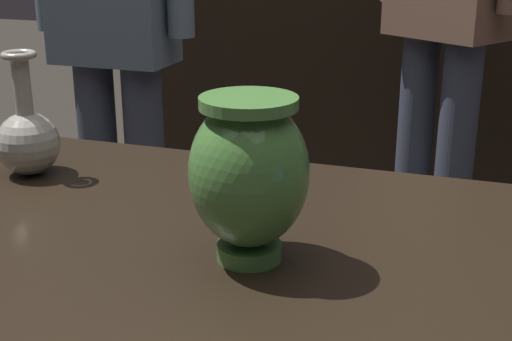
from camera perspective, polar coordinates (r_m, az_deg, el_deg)
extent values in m
cube|color=black|center=(0.84, 0.52, -7.77)|extent=(1.20, 0.64, 0.05)
cube|color=black|center=(3.00, 13.68, 5.47)|extent=(2.60, 0.40, 0.95)
cylinder|color=#477A38|center=(0.80, -0.55, -6.41)|extent=(0.07, 0.07, 0.02)
ellipsoid|color=#477A38|center=(0.77, -0.57, -0.21)|extent=(0.13, 0.13, 0.17)
cylinder|color=#477A38|center=(0.75, -0.59, 5.43)|extent=(0.11, 0.11, 0.01)
sphere|color=gray|center=(1.11, -17.69, 2.06)|extent=(0.09, 0.09, 0.09)
cylinder|color=gray|center=(1.09, -18.14, 6.36)|extent=(0.03, 0.03, 0.09)
torus|color=gray|center=(1.08, -18.39, 8.74)|extent=(0.05, 0.05, 0.01)
cylinder|color=#333847|center=(2.20, 15.37, -1.00)|extent=(0.11, 0.11, 0.85)
cylinder|color=#333847|center=(2.29, 12.37, -0.01)|extent=(0.11, 0.11, 0.85)
cylinder|color=#333847|center=(2.09, -8.62, -2.38)|extent=(0.11, 0.11, 0.80)
cylinder|color=#333847|center=(2.16, -12.16, -1.88)|extent=(0.11, 0.11, 0.80)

